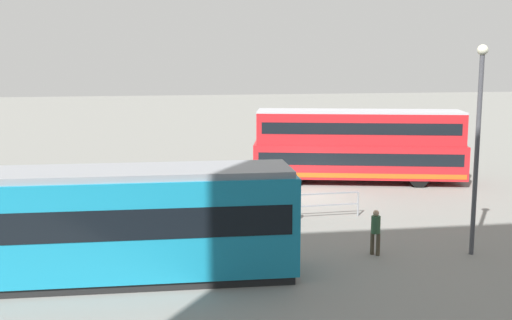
{
  "coord_description": "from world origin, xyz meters",
  "views": [
    {
      "loc": [
        7.73,
        29.37,
        6.82
      ],
      "look_at": [
        3.02,
        2.53,
        2.32
      ],
      "focal_mm": 44.9,
      "sensor_mm": 36.0,
      "label": 1
    }
  ],
  "objects_px": {
    "double_decker_bus": "(358,146)",
    "pedestrian_crossing": "(376,229)",
    "tram_yellow": "(85,224)",
    "pedestrian_near_railing": "(288,202)",
    "street_lamp": "(478,135)",
    "info_sign": "(158,189)"
  },
  "relations": [
    {
      "from": "double_decker_bus",
      "to": "pedestrian_crossing",
      "type": "distance_m",
      "value": 12.78
    },
    {
      "from": "double_decker_bus",
      "to": "pedestrian_crossing",
      "type": "relative_size",
      "value": 7.2
    },
    {
      "from": "double_decker_bus",
      "to": "tram_yellow",
      "type": "relative_size",
      "value": 0.89
    },
    {
      "from": "double_decker_bus",
      "to": "info_sign",
      "type": "distance_m",
      "value": 13.51
    },
    {
      "from": "info_sign",
      "to": "street_lamp",
      "type": "distance_m",
      "value": 11.8
    },
    {
      "from": "pedestrian_near_railing",
      "to": "pedestrian_crossing",
      "type": "bearing_deg",
      "value": 115.15
    },
    {
      "from": "tram_yellow",
      "to": "pedestrian_crossing",
      "type": "bearing_deg",
      "value": -174.52
    },
    {
      "from": "tram_yellow",
      "to": "pedestrian_crossing",
      "type": "distance_m",
      "value": 9.65
    },
    {
      "from": "info_sign",
      "to": "tram_yellow",
      "type": "bearing_deg",
      "value": 65.5
    },
    {
      "from": "double_decker_bus",
      "to": "pedestrian_near_railing",
      "type": "xyz_separation_m",
      "value": [
        5.62,
        7.84,
        -1.03
      ]
    },
    {
      "from": "tram_yellow",
      "to": "pedestrian_near_railing",
      "type": "xyz_separation_m",
      "value": [
        -7.5,
        -5.31,
        -0.83
      ]
    },
    {
      "from": "tram_yellow",
      "to": "street_lamp",
      "type": "height_order",
      "value": "street_lamp"
    },
    {
      "from": "double_decker_bus",
      "to": "street_lamp",
      "type": "height_order",
      "value": "street_lamp"
    },
    {
      "from": "double_decker_bus",
      "to": "street_lamp",
      "type": "bearing_deg",
      "value": 88.95
    },
    {
      "from": "double_decker_bus",
      "to": "pedestrian_crossing",
      "type": "xyz_separation_m",
      "value": [
        3.55,
        12.23,
        -1.08
      ]
    },
    {
      "from": "pedestrian_crossing",
      "to": "tram_yellow",
      "type": "bearing_deg",
      "value": 5.48
    },
    {
      "from": "pedestrian_crossing",
      "to": "street_lamp",
      "type": "bearing_deg",
      "value": 171.56
    },
    {
      "from": "pedestrian_crossing",
      "to": "street_lamp",
      "type": "xyz_separation_m",
      "value": [
        -3.32,
        0.49,
        3.26
      ]
    },
    {
      "from": "info_sign",
      "to": "street_lamp",
      "type": "height_order",
      "value": "street_lamp"
    },
    {
      "from": "tram_yellow",
      "to": "pedestrian_crossing",
      "type": "xyz_separation_m",
      "value": [
        -9.57,
        -0.92,
        -0.88
      ]
    },
    {
      "from": "pedestrian_near_railing",
      "to": "pedestrian_crossing",
      "type": "xyz_separation_m",
      "value": [
        -2.06,
        4.4,
        -0.05
      ]
    },
    {
      "from": "pedestrian_crossing",
      "to": "info_sign",
      "type": "xyz_separation_m",
      "value": [
        7.26,
        -4.14,
        0.84
      ]
    }
  ]
}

